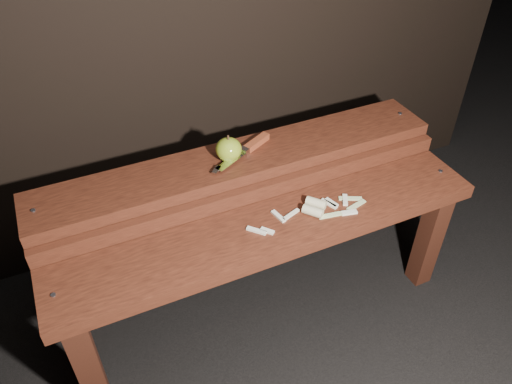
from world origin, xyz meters
name	(u,v)px	position (x,y,z in m)	size (l,w,h in m)	color
ground	(264,309)	(0.00, 0.00, 0.00)	(60.00, 60.00, 0.00)	black
bench_front_tier	(275,245)	(0.00, -0.06, 0.35)	(1.20, 0.20, 0.42)	#34160D
bench_rear_tier	(241,181)	(0.00, 0.17, 0.41)	(1.20, 0.21, 0.50)	#34160D
apple	(229,149)	(-0.03, 0.17, 0.53)	(0.07, 0.07, 0.08)	olive
knife	(250,147)	(0.04, 0.19, 0.51)	(0.22, 0.12, 0.02)	brown
apple_scraps	(316,209)	(0.13, -0.05, 0.43)	(0.35, 0.11, 0.03)	beige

